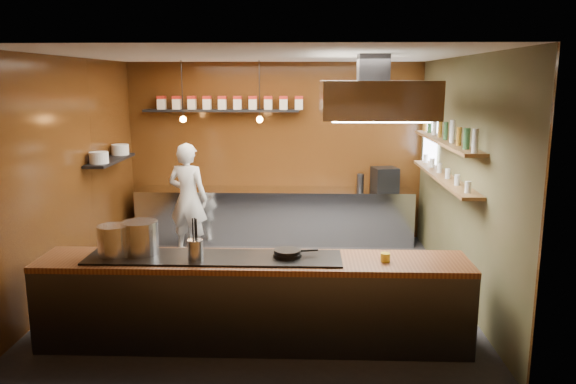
{
  "coord_description": "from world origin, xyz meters",
  "views": [
    {
      "loc": [
        0.55,
        -7.05,
        2.72
      ],
      "look_at": [
        0.29,
        0.4,
        1.21
      ],
      "focal_mm": 35.0,
      "sensor_mm": 36.0,
      "label": 1
    }
  ],
  "objects_px": {
    "chef": "(188,199)",
    "stockpot_small": "(140,238)",
    "espresso_machine": "(385,179)",
    "stockpot_large": "(114,241)",
    "extractor_hood": "(372,98)"
  },
  "relations": [
    {
      "from": "stockpot_small",
      "to": "chef",
      "type": "distance_m",
      "value": 3.02
    },
    {
      "from": "stockpot_large",
      "to": "stockpot_small",
      "type": "xyz_separation_m",
      "value": [
        0.25,
        0.07,
        0.01
      ]
    },
    {
      "from": "stockpot_large",
      "to": "chef",
      "type": "height_order",
      "value": "chef"
    },
    {
      "from": "stockpot_large",
      "to": "chef",
      "type": "xyz_separation_m",
      "value": [
        0.11,
        3.07,
        -0.22
      ]
    },
    {
      "from": "extractor_hood",
      "to": "stockpot_large",
      "type": "bearing_deg",
      "value": -156.21
    },
    {
      "from": "extractor_hood",
      "to": "stockpot_large",
      "type": "relative_size",
      "value": 6.14
    },
    {
      "from": "espresso_machine",
      "to": "chef",
      "type": "bearing_deg",
      "value": 178.61
    },
    {
      "from": "espresso_machine",
      "to": "stockpot_small",
      "type": "bearing_deg",
      "value": -142.75
    },
    {
      "from": "chef",
      "to": "stockpot_small",
      "type": "bearing_deg",
      "value": 107.87
    },
    {
      "from": "stockpot_small",
      "to": "stockpot_large",
      "type": "bearing_deg",
      "value": -165.2
    },
    {
      "from": "stockpot_small",
      "to": "chef",
      "type": "height_order",
      "value": "chef"
    },
    {
      "from": "stockpot_small",
      "to": "espresso_machine",
      "type": "relative_size",
      "value": 0.95
    },
    {
      "from": "stockpot_small",
      "to": "chef",
      "type": "relative_size",
      "value": 0.21
    },
    {
      "from": "extractor_hood",
      "to": "espresso_machine",
      "type": "relative_size",
      "value": 5.2
    },
    {
      "from": "stockpot_small",
      "to": "espresso_machine",
      "type": "distance_m",
      "value": 4.75
    }
  ]
}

